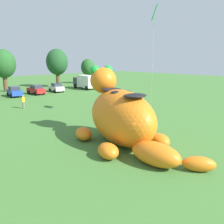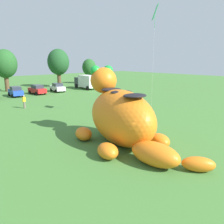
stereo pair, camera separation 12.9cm
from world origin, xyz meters
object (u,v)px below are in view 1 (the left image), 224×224
object	(u,v)px
car_white	(56,87)
car_blue	(14,92)
giant_inflatable_creature	(122,116)
car_red	(36,90)
box_truck	(85,81)
spectator_by_cars	(23,102)
tethered_flying_kite	(154,14)

from	to	relation	value
car_white	car_blue	bearing A→B (deg)	-178.60
giant_inflatable_creature	car_red	distance (m)	29.07
car_blue	car_white	size ratio (longest dim) A/B	1.00
box_truck	spectator_by_cars	size ratio (longest dim) A/B	3.84
giant_inflatable_creature	tethered_flying_kite	world-z (taller)	tethered_flying_kite
giant_inflatable_creature	car_red	size ratio (longest dim) A/B	2.80
car_blue	car_white	distance (m)	8.23
giant_inflatable_creature	car_red	xyz separation A→B (m)	(6.62, 28.28, -1.25)
car_white	spectator_by_cars	bearing A→B (deg)	-135.49
box_truck	spectator_by_cars	xyz separation A→B (m)	(-18.06, -10.83, -0.75)
car_blue	car_red	distance (m)	3.87
giant_inflatable_creature	car_blue	distance (m)	28.55
giant_inflatable_creature	car_white	xyz separation A→B (m)	(10.98, 28.59, -1.25)
giant_inflatable_creature	spectator_by_cars	world-z (taller)	giant_inflatable_creature
car_red	giant_inflatable_creature	bearing A→B (deg)	-103.17
car_white	tethered_flying_kite	world-z (taller)	tethered_flying_kite
spectator_by_cars	tethered_flying_kite	bearing A→B (deg)	-61.64
car_white	box_truck	size ratio (longest dim) A/B	0.65
spectator_by_cars	tethered_flying_kite	xyz separation A→B (m)	(7.86, -14.56, 9.72)
car_blue	car_red	bearing A→B (deg)	-1.69
giant_inflatable_creature	spectator_by_cars	distance (m)	17.65
car_blue	tethered_flying_kite	size ratio (longest dim) A/B	0.37
giant_inflatable_creature	car_blue	bearing A→B (deg)	84.47
tethered_flying_kite	giant_inflatable_creature	bearing A→B (deg)	-158.32
car_red	tethered_flying_kite	world-z (taller)	tethered_flying_kite
tethered_flying_kite	car_red	bearing A→B (deg)	92.36
giant_inflatable_creature	car_blue	size ratio (longest dim) A/B	2.71
box_truck	tethered_flying_kite	bearing A→B (deg)	-111.89
car_blue	spectator_by_cars	distance (m)	11.19
spectator_by_cars	giant_inflatable_creature	bearing A→B (deg)	-89.33
car_blue	car_red	world-z (taller)	same
car_blue	box_truck	size ratio (longest dim) A/B	0.65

